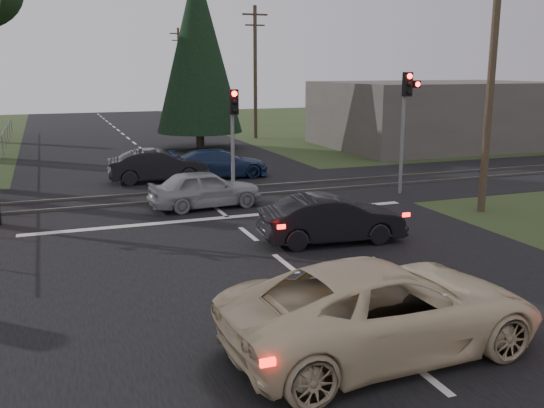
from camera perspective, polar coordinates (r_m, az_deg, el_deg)
name	(u,v)px	position (r m, az deg, el deg)	size (l,w,h in m)	color
ground	(339,307)	(12.86, 6.32, -9.57)	(120.00, 120.00, 0.00)	#303E1C
road	(213,206)	(21.84, -5.55, -0.20)	(14.00, 100.00, 0.01)	black
rail_corridor	(200,195)	(23.73, -6.81, 0.81)	(120.00, 8.00, 0.01)	black
stop_line	(227,217)	(20.15, -4.21, -1.25)	(13.00, 0.35, 0.00)	silver
rail_near	(205,198)	(22.96, -6.33, 0.54)	(120.00, 0.12, 0.10)	#59544C
rail_far	(195,190)	(24.49, -7.26, 1.27)	(120.00, 0.12, 0.10)	#59544C
traffic_signal_right	(406,109)	(23.95, 12.54, 8.71)	(0.68, 0.48, 4.70)	slate
traffic_signal_center	(233,125)	(22.31, -3.66, 7.40)	(0.32, 0.48, 4.10)	slate
utility_pole_near	(492,72)	(21.67, 19.97, 11.61)	(1.80, 0.26, 9.00)	#4C3D2D
utility_pole_mid	(255,70)	(42.92, -1.59, 12.51)	(1.80, 0.26, 9.00)	#4C3D2D
utility_pole_far	(179,69)	(67.05, -8.72, 12.44)	(1.80, 0.26, 9.00)	#4C3D2D
conifer_tree	(198,48)	(37.68, -6.99, 14.33)	(5.20, 5.20, 11.00)	#473D33
building_right	(438,114)	(40.25, 15.34, 8.18)	(14.00, 10.00, 4.00)	#59514C
cream_coupe	(384,308)	(10.79, 10.47, -9.60)	(2.65, 5.74, 1.59)	beige
dark_hatchback	(332,219)	(17.19, 5.67, -1.45)	(1.43, 4.09, 1.35)	black
silver_car	(205,189)	(21.52, -6.31, 1.42)	(1.60, 3.97, 1.35)	gray
blue_sedan	(219,163)	(27.49, -5.00, 3.83)	(1.80, 4.42, 1.28)	navy
dark_car_far	(158,166)	(26.78, -10.65, 3.55)	(1.48, 4.25, 1.40)	black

